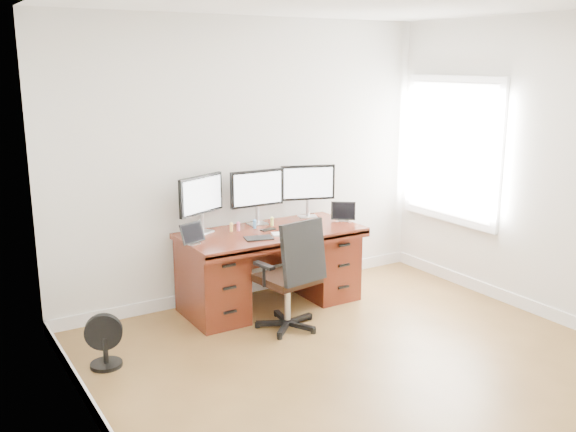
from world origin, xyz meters
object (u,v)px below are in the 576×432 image
desk (270,265)px  office_chair (291,294)px  floor_fan (105,342)px  monitor_center (257,190)px  keyboard (288,234)px

desk → office_chair: (-0.13, -0.59, -0.07)m
desk → floor_fan: bearing=-165.0°
floor_fan → office_chair: bearing=15.0°
desk → office_chair: office_chair is taller
desk → monitor_center: (-0.00, 0.24, 0.68)m
keyboard → office_chair: bearing=-98.7°
desk → keyboard: (0.06, -0.23, 0.36)m
desk → keyboard: 0.43m
floor_fan → keyboard: (1.77, 0.22, 0.55)m
monitor_center → office_chair: bearing=-97.4°
monitor_center → keyboard: bearing=-81.5°
office_chair → floor_fan: (-1.58, 0.13, -0.13)m
desk → office_chair: bearing=-102.4°
office_chair → monitor_center: monitor_center is taller
desk → monitor_center: size_ratio=3.09×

